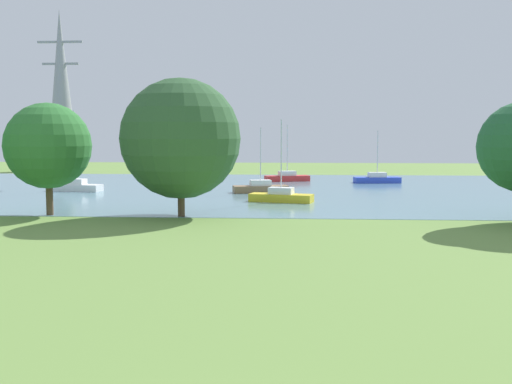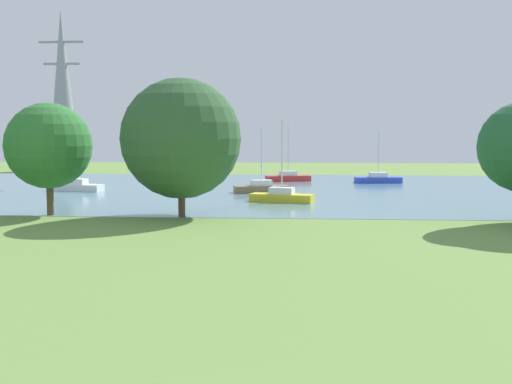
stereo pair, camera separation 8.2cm
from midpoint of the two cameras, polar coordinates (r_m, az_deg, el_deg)
The scene contains 10 objects.
ground_plane at distance 30.17m, azimuth 1.57°, elevation -4.55°, with size 160.00×160.00×0.00m, color olive.
water_surface at distance 57.94m, azimuth 2.75°, elevation 0.26°, with size 140.00×40.00×0.02m, color #608B9A.
sailboat_brown at distance 54.57m, azimuth 0.54°, elevation 0.41°, with size 5.02×2.61×5.68m.
sailboat_yellow at distance 47.16m, azimuth 2.43°, elevation -0.38°, with size 5.02×2.62×6.26m.
sailboat_white at distance 58.30m, azimuth -16.12°, elevation 0.53°, with size 4.98×2.28×7.25m.
sailboat_blue at distance 66.39m, azimuth 11.19°, elevation 1.20°, with size 4.96×2.13×5.47m.
sailboat_red at distance 67.55m, azimuth 3.00°, elevation 1.37°, with size 5.03×2.89×6.09m.
tree_east_far at distance 41.51m, azimuth -18.46°, elevation 4.04°, with size 5.44×5.44×7.15m.
tree_mid_shore at distance 39.02m, azimuth -6.84°, elevation 4.89°, with size 7.52×7.52×8.65m.
electricity_pylon at distance 92.15m, azimuth -17.31°, elevation 8.89°, with size 6.40×4.40×22.33m.
Camera 2 is at (1.29, -7.68, 5.23)m, focal length 43.55 mm.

